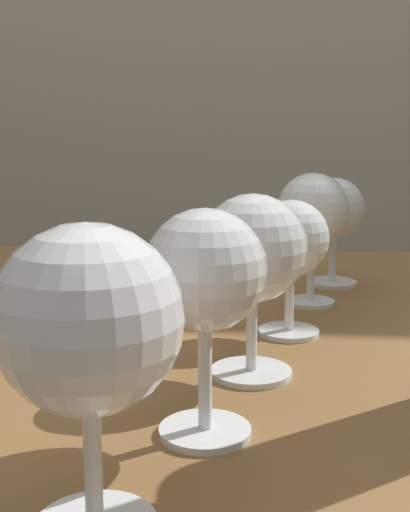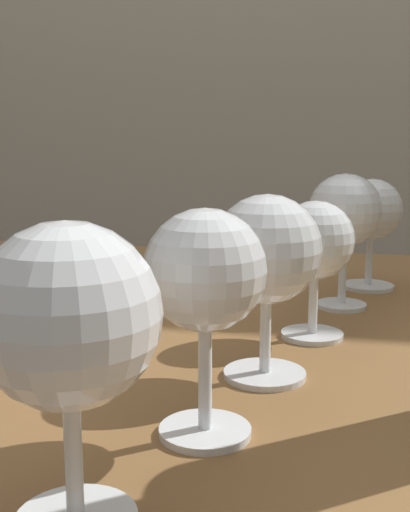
{
  "view_description": "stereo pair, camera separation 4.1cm",
  "coord_description": "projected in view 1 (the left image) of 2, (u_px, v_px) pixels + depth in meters",
  "views": [
    {
      "loc": [
        0.16,
        -0.63,
        0.94
      ],
      "look_at": [
        0.12,
        -0.23,
        0.87
      ],
      "focal_mm": 45.91,
      "sensor_mm": 36.0,
      "label": 1
    },
    {
      "loc": [
        0.2,
        -0.62,
        0.94
      ],
      "look_at": [
        0.12,
        -0.23,
        0.87
      ],
      "focal_mm": 45.91,
      "sensor_mm": 36.0,
      "label": 2
    }
  ],
  "objects": [
    {
      "name": "dining_table",
      "position": [
        110.0,
        409.0,
        0.68
      ],
      "size": [
        1.31,
        0.93,
        0.75
      ],
      "color": "brown",
      "rests_on": "ground_plane"
    },
    {
      "name": "back_wall",
      "position": [
        212.0,
        0.0,
        1.78
      ],
      "size": [
        5.0,
        0.08,
        2.6
      ],
      "primitive_type": "cube",
      "color": "#B2A893",
      "rests_on": "ground_plane"
    },
    {
      "name": "wine_glass_pinot",
      "position": [
        253.0,
        253.0,
        0.52
      ],
      "size": [
        0.09,
        0.09,
        0.15
      ],
      "color": "white",
      "rests_on": "dining_table"
    },
    {
      "name": "wine_glass_port",
      "position": [
        334.0,
        211.0,
        0.84
      ],
      "size": [
        0.08,
        0.08,
        0.14
      ],
      "color": "white",
      "rests_on": "dining_table"
    },
    {
      "name": "wine_glass_amber",
      "position": [
        205.0,
        276.0,
        0.41
      ],
      "size": [
        0.08,
        0.08,
        0.15
      ],
      "color": "white",
      "rests_on": "dining_table"
    },
    {
      "name": "wine_glass_cabernet",
      "position": [
        313.0,
        212.0,
        0.74
      ],
      "size": [
        0.08,
        0.08,
        0.15
      ],
      "color": "white",
      "rests_on": "dining_table"
    },
    {
      "name": "wine_glass_chardonnay",
      "position": [
        88.0,
        322.0,
        0.3
      ],
      "size": [
        0.09,
        0.09,
        0.16
      ],
      "color": "white",
      "rests_on": "dining_table"
    },
    {
      "name": "wine_glass_white",
      "position": [
        291.0,
        242.0,
        0.63
      ],
      "size": [
        0.07,
        0.07,
        0.13
      ],
      "color": "white",
      "rests_on": "dining_table"
    }
  ]
}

